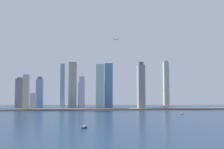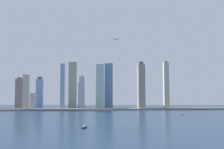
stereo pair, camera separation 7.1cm
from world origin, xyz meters
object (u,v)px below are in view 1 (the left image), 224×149
(skyscraper_6, at_px, (166,85))
(skyscraper_3, at_px, (19,93))
(skyscraper_4, at_px, (100,86))
(skyscraper_9, at_px, (82,95))
(airplane, at_px, (116,39))
(skyscraper_5, at_px, (141,86))
(skyscraper_7, at_px, (26,92))
(skyscraper_0, at_px, (82,93))
(skyscraper_12, at_px, (40,93))
(skyscraper_11, at_px, (33,101))
(boat_0, at_px, (182,114))
(boat_1, at_px, (84,127))
(skyscraper_10, at_px, (63,86))
(skyscraper_2, at_px, (73,85))
(skyscraper_8, at_px, (108,85))

(skyscraper_6, bearing_deg, skyscraper_3, 174.71)
(skyscraper_4, relative_size, skyscraper_9, 1.63)
(skyscraper_6, height_order, airplane, airplane)
(skyscraper_5, height_order, skyscraper_7, skyscraper_5)
(skyscraper_6, bearing_deg, skyscraper_0, 174.62)
(skyscraper_6, xyz_separation_m, skyscraper_12, (-415.25, 77.37, -25.03))
(skyscraper_11, xyz_separation_m, boat_0, (399.62, -216.26, -23.90))
(skyscraper_7, distance_m, boat_0, 449.86)
(skyscraper_6, xyz_separation_m, boat_1, (-251.15, -388.75, -73.87))
(skyscraper_10, bearing_deg, skyscraper_6, -2.86)
(skyscraper_12, bearing_deg, boat_1, -70.60)
(skyscraper_11, bearing_deg, skyscraper_2, 25.21)
(skyscraper_0, xyz_separation_m, skyscraper_3, (-201.56, 18.28, -2.81))
(skyscraper_4, xyz_separation_m, skyscraper_12, (-202.73, 37.39, -22.43))
(skyscraper_7, height_order, skyscraper_8, skyscraper_8)
(skyscraper_10, relative_size, boat_1, 10.71)
(skyscraper_0, distance_m, skyscraper_10, 64.17)
(skyscraper_3, height_order, skyscraper_5, skyscraper_5)
(boat_0, height_order, boat_1, boat_0)
(skyscraper_2, distance_m, skyscraper_8, 123.95)
(skyscraper_4, distance_m, skyscraper_6, 216.27)
(skyscraper_7, bearing_deg, skyscraper_12, 77.75)
(skyscraper_9, bearing_deg, skyscraper_12, 172.54)
(skyscraper_9, bearing_deg, skyscraper_8, 6.62)
(skyscraper_6, xyz_separation_m, skyscraper_11, (-423.49, 26.10, -50.35))
(skyscraper_7, distance_m, skyscraper_8, 269.02)
(skyscraper_6, distance_m, airplane, 226.55)
(skyscraper_11, relative_size, airplane, 2.35)
(skyscraper_12, bearing_deg, skyscraper_2, 2.33)
(skyscraper_2, height_order, skyscraper_7, skyscraper_2)
(skyscraper_4, height_order, skyscraper_7, skyscraper_4)
(skyscraper_2, relative_size, skyscraper_8, 1.03)
(skyscraper_7, relative_size, boat_0, 9.21)
(skyscraper_2, distance_m, skyscraper_10, 70.68)
(skyscraper_9, distance_m, skyscraper_10, 77.38)
(skyscraper_0, distance_m, skyscraper_5, 190.95)
(airplane, bearing_deg, skyscraper_12, -73.63)
(skyscraper_0, distance_m, skyscraper_2, 71.12)
(skyscraper_3, distance_m, skyscraper_12, 66.28)
(skyscraper_4, xyz_separation_m, skyscraper_6, (212.53, -39.97, 2.59))
(skyscraper_7, bearing_deg, skyscraper_3, 121.29)
(skyscraper_3, bearing_deg, skyscraper_6, -5.29)
(skyscraper_5, height_order, airplane, airplane)
(skyscraper_5, bearing_deg, skyscraper_2, 155.71)
(skyscraper_11, bearing_deg, boat_1, -67.44)
(skyscraper_3, distance_m, skyscraper_9, 200.04)
(skyscraper_2, height_order, boat_1, skyscraper_2)
(skyscraper_2, bearing_deg, skyscraper_0, -58.69)
(skyscraper_12, bearing_deg, skyscraper_0, -19.75)
(skyscraper_5, relative_size, skyscraper_8, 0.97)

